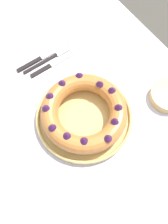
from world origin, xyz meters
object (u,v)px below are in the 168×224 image
Objects in this scene: bundt_cake at (84,112)px; side_bowl at (168,96)px; cake_knife at (50,66)px; serving_dish at (84,117)px; serving_knife at (40,59)px; fork at (50,58)px.

side_bowl is (0.11, 0.30, -0.04)m from bundt_cake.
bundt_cake is 0.32m from side_bowl.
cake_knife is at bearing -142.65° from side_bowl.
serving_knife is at bearing 179.15° from serving_dish.
side_bowl reaches higher than cake_knife.
fork is 1.08× the size of cake_knife.
bundt_cake reaches higher than side_bowl.
serving_dish is at bearing -110.19° from side_bowl.
side_bowl is at bearing 69.81° from serving_dish.
side_bowl reaches higher than serving_knife.
bundt_cake is (-0.00, -0.00, 0.04)m from serving_dish.
serving_knife is 0.05m from cake_knife.
cake_knife is 1.49× the size of side_bowl.
side_bowl is (0.42, 0.30, 0.01)m from serving_knife.
serving_dish is 1.62× the size of fork.
side_bowl is at bearing 69.80° from bundt_cake.
bundt_cake reaches higher than serving_dish.
fork is (-0.29, 0.04, -0.01)m from serving_dish.
serving_dish is 2.62× the size of side_bowl.
serving_dish is 1.75× the size of cake_knife.
serving_dish is 1.16× the size of bundt_cake.
serving_knife and cake_knife have the same top height.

